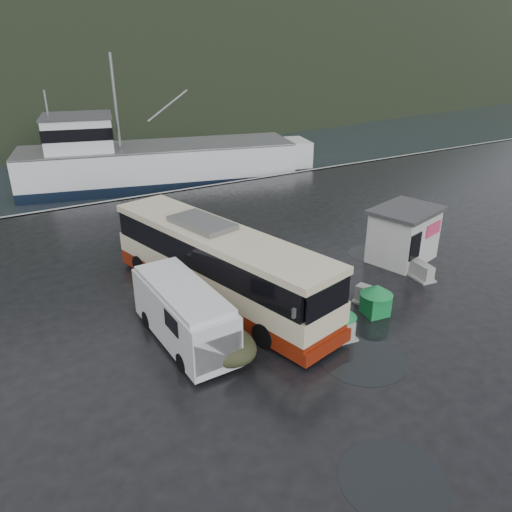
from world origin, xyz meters
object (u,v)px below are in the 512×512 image
fishing_trawler (160,168)px  white_van (185,341)px  waste_bin_left (374,314)px  waste_bin_right (339,336)px  jersey_barrier_a (338,333)px  jersey_barrier_b (371,304)px  jersey_barrier_c (419,277)px  dome_tent (220,357)px  ticket_kiosk (400,259)px  coach_bus (219,299)px

fishing_trawler → white_van: bearing=-94.3°
waste_bin_left → waste_bin_right: 2.49m
white_van → jersey_barrier_a: size_ratio=3.36×
jersey_barrier_a → jersey_barrier_b: jersey_barrier_a is taller
jersey_barrier_a → jersey_barrier_c: (6.65, 1.91, 0.00)m
dome_tent → jersey_barrier_c: 11.57m
ticket_kiosk → jersey_barrier_a: size_ratio=2.10×
waste_bin_right → jersey_barrier_c: size_ratio=0.83×
white_van → ticket_kiosk: size_ratio=1.60×
waste_bin_right → ticket_kiosk: bearing=28.9°
waste_bin_left → jersey_barrier_b: (0.45, 0.68, 0.00)m
white_van → jersey_barrier_b: white_van is taller
jersey_barrier_a → ticket_kiosk: bearing=28.1°
white_van → jersey_barrier_b: size_ratio=3.69×
coach_bus → fishing_trawler: (6.17, 24.42, 0.00)m
dome_tent → ticket_kiosk: (12.32, 3.06, 0.00)m
white_van → waste_bin_right: (5.42, -2.77, 0.00)m
fishing_trawler → jersey_barrier_b: bearing=-77.2°
coach_bus → waste_bin_left: (5.17, -4.57, 0.00)m
dome_tent → jersey_barrier_c: (11.53, 1.00, 0.00)m
waste_bin_left → ticket_kiosk: bearing=34.9°
white_van → ticket_kiosk: ticket_kiosk is taller
waste_bin_left → jersey_barrier_a: (-2.29, -0.37, 0.00)m
coach_bus → dome_tent: size_ratio=4.03×
ticket_kiosk → jersey_barrier_b: 5.54m
coach_bus → jersey_barrier_a: bearing=-73.3°
white_van → jersey_barrier_c: size_ratio=3.67×
white_van → fishing_trawler: 28.21m
white_van → jersey_barrier_c: bearing=-4.9°
jersey_barrier_c → jersey_barrier_b: bearing=-167.6°
coach_bus → white_van: size_ratio=2.15×
white_van → jersey_barrier_a: white_van is taller
waste_bin_right → dome_tent: waste_bin_right is taller
jersey_barrier_b → jersey_barrier_c: 4.00m
waste_bin_right → jersey_barrier_b: size_ratio=0.83×
jersey_barrier_a → white_van: bearing=155.2°
waste_bin_right → jersey_barrier_a: 0.25m
coach_bus → jersey_barrier_b: coach_bus is taller
ticket_kiosk → fishing_trawler: 25.72m
dome_tent → ticket_kiosk: 12.70m
waste_bin_right → dome_tent: 4.87m
jersey_barrier_c → fishing_trawler: 27.65m
dome_tent → fishing_trawler: bearing=74.0°
coach_bus → waste_bin_right: coach_bus is taller
jersey_barrier_a → jersey_barrier_b: (2.74, 1.05, 0.00)m
dome_tent → jersey_barrier_c: dome_tent is taller
waste_bin_right → fishing_trawler: bearing=83.4°
fishing_trawler → waste_bin_right: bearing=-82.7°
waste_bin_left → ticket_kiosk: 6.30m
jersey_barrier_b → jersey_barrier_c: (3.91, 0.86, 0.00)m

